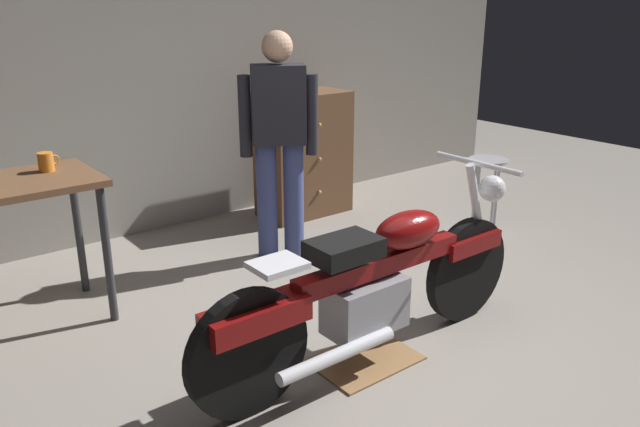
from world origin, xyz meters
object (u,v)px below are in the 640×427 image
at_px(motorcycle, 375,283).
at_px(wooden_dresser, 304,154).
at_px(shop_stool, 487,176).
at_px(mug_orange_travel, 46,162).
at_px(person_standing, 279,137).

relative_size(motorcycle, wooden_dresser, 1.99).
xyz_separation_m(motorcycle, shop_stool, (2.05, 0.86, 0.05)).
distance_m(wooden_dresser, mug_orange_travel, 2.42).
bearing_deg(mug_orange_travel, shop_stool, -14.06).
relative_size(motorcycle, person_standing, 1.31).
height_order(shop_stool, wooden_dresser, wooden_dresser).
distance_m(person_standing, wooden_dresser, 1.09).
bearing_deg(motorcycle, mug_orange_travel, 124.63).
xyz_separation_m(shop_stool, wooden_dresser, (-0.87, 1.35, 0.05)).
bearing_deg(mug_orange_travel, person_standing, -5.55).
bearing_deg(shop_stool, wooden_dresser, 122.64).
relative_size(shop_stool, mug_orange_travel, 5.07).
distance_m(motorcycle, mug_orange_travel, 2.08).
bearing_deg(motorcycle, wooden_dresser, 62.19).
xyz_separation_m(wooden_dresser, mug_orange_travel, (-2.32, -0.55, 0.41)).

